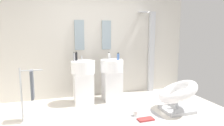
{
  "coord_description": "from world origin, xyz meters",
  "views": [
    {
      "loc": [
        -0.96,
        -3.07,
        1.53
      ],
      "look_at": [
        0.15,
        0.55,
        0.95
      ],
      "focal_mm": 31.86,
      "sensor_mm": 36.0,
      "label": 1
    }
  ],
  "objects_px": {
    "pedestal_sink_right": "(112,78)",
    "towel_rack": "(30,86)",
    "soap_bottle_black": "(76,56)",
    "pedestal_sink_left": "(83,80)",
    "shower_column": "(151,50)",
    "soap_bottle_blue": "(118,57)",
    "soap_bottle_grey": "(74,57)",
    "soap_bottle_white": "(109,56)",
    "coffee_mug": "(135,113)",
    "magazine_red": "(146,119)",
    "lounge_chair": "(177,94)"
  },
  "relations": [
    {
      "from": "pedestal_sink_right",
      "to": "towel_rack",
      "type": "height_order",
      "value": "pedestal_sink_right"
    },
    {
      "from": "pedestal_sink_right",
      "to": "soap_bottle_black",
      "type": "relative_size",
      "value": 5.33
    },
    {
      "from": "pedestal_sink_left",
      "to": "pedestal_sink_right",
      "type": "relative_size",
      "value": 1.0
    },
    {
      "from": "shower_column",
      "to": "pedestal_sink_left",
      "type": "bearing_deg",
      "value": -167.81
    },
    {
      "from": "soap_bottle_blue",
      "to": "soap_bottle_grey",
      "type": "bearing_deg",
      "value": 172.59
    },
    {
      "from": "towel_rack",
      "to": "soap_bottle_white",
      "type": "relative_size",
      "value": 6.11
    },
    {
      "from": "pedestal_sink_right",
      "to": "coffee_mug",
      "type": "bearing_deg",
      "value": -81.67
    },
    {
      "from": "magazine_red",
      "to": "soap_bottle_black",
      "type": "height_order",
      "value": "soap_bottle_black"
    },
    {
      "from": "soap_bottle_black",
      "to": "soap_bottle_white",
      "type": "distance_m",
      "value": 0.76
    },
    {
      "from": "magazine_red",
      "to": "soap_bottle_black",
      "type": "distance_m",
      "value": 1.96
    },
    {
      "from": "soap_bottle_black",
      "to": "lounge_chair",
      "type": "bearing_deg",
      "value": -32.44
    },
    {
      "from": "pedestal_sink_right",
      "to": "soap_bottle_black",
      "type": "bearing_deg",
      "value": 170.88
    },
    {
      "from": "pedestal_sink_left",
      "to": "coffee_mug",
      "type": "distance_m",
      "value": 1.36
    },
    {
      "from": "coffee_mug",
      "to": "soap_bottle_black",
      "type": "xyz_separation_m",
      "value": [
        -0.92,
        1.13,
        0.96
      ]
    },
    {
      "from": "soap_bottle_white",
      "to": "pedestal_sink_right",
      "type": "bearing_deg",
      "value": -84.16
    },
    {
      "from": "soap_bottle_black",
      "to": "pedestal_sink_right",
      "type": "bearing_deg",
      "value": -9.12
    },
    {
      "from": "soap_bottle_white",
      "to": "soap_bottle_grey",
      "type": "xyz_separation_m",
      "value": [
        -0.81,
        -0.13,
        0.02
      ]
    },
    {
      "from": "towel_rack",
      "to": "soap_bottle_white",
      "type": "bearing_deg",
      "value": 26.83
    },
    {
      "from": "soap_bottle_grey",
      "to": "soap_bottle_blue",
      "type": "bearing_deg",
      "value": -7.41
    },
    {
      "from": "soap_bottle_black",
      "to": "soap_bottle_grey",
      "type": "relative_size",
      "value": 0.99
    },
    {
      "from": "soap_bottle_blue",
      "to": "towel_rack",
      "type": "bearing_deg",
      "value": -162.15
    },
    {
      "from": "pedestal_sink_right",
      "to": "shower_column",
      "type": "height_order",
      "value": "shower_column"
    },
    {
      "from": "lounge_chair",
      "to": "pedestal_sink_right",
      "type": "bearing_deg",
      "value": 135.15
    },
    {
      "from": "soap_bottle_white",
      "to": "soap_bottle_blue",
      "type": "xyz_separation_m",
      "value": [
        0.14,
        -0.26,
        0.0
      ]
    },
    {
      "from": "coffee_mug",
      "to": "lounge_chair",
      "type": "bearing_deg",
      "value": -0.86
    },
    {
      "from": "magazine_red",
      "to": "coffee_mug",
      "type": "xyz_separation_m",
      "value": [
        -0.1,
        0.22,
        0.03
      ]
    },
    {
      "from": "lounge_chair",
      "to": "soap_bottle_black",
      "type": "xyz_separation_m",
      "value": [
        -1.8,
        1.14,
        0.67
      ]
    },
    {
      "from": "soap_bottle_blue",
      "to": "coffee_mug",
      "type": "bearing_deg",
      "value": -88.35
    },
    {
      "from": "coffee_mug",
      "to": "soap_bottle_white",
      "type": "height_order",
      "value": "soap_bottle_white"
    },
    {
      "from": "pedestal_sink_right",
      "to": "coffee_mug",
      "type": "relative_size",
      "value": 10.67
    },
    {
      "from": "soap_bottle_grey",
      "to": "soap_bottle_blue",
      "type": "distance_m",
      "value": 0.96
    },
    {
      "from": "coffee_mug",
      "to": "soap_bottle_grey",
      "type": "xyz_separation_m",
      "value": [
        -0.98,
        1.05,
        0.96
      ]
    },
    {
      "from": "soap_bottle_white",
      "to": "soap_bottle_blue",
      "type": "height_order",
      "value": "soap_bottle_blue"
    },
    {
      "from": "magazine_red",
      "to": "pedestal_sink_left",
      "type": "bearing_deg",
      "value": 124.82
    },
    {
      "from": "towel_rack",
      "to": "magazine_red",
      "type": "xyz_separation_m",
      "value": [
        1.9,
        -0.57,
        -0.61
      ]
    },
    {
      "from": "coffee_mug",
      "to": "magazine_red",
      "type": "bearing_deg",
      "value": -65.43
    },
    {
      "from": "pedestal_sink_left",
      "to": "soap_bottle_blue",
      "type": "bearing_deg",
      "value": -5.86
    },
    {
      "from": "magazine_red",
      "to": "towel_rack",
      "type": "bearing_deg",
      "value": 161.74
    },
    {
      "from": "shower_column",
      "to": "soap_bottle_black",
      "type": "distance_m",
      "value": 1.97
    },
    {
      "from": "pedestal_sink_left",
      "to": "magazine_red",
      "type": "relative_size",
      "value": 3.64
    },
    {
      "from": "pedestal_sink_left",
      "to": "soap_bottle_black",
      "type": "relative_size",
      "value": 5.33
    },
    {
      "from": "pedestal_sink_left",
      "to": "towel_rack",
      "type": "bearing_deg",
      "value": -147.02
    },
    {
      "from": "pedestal_sink_left",
      "to": "pedestal_sink_right",
      "type": "xyz_separation_m",
      "value": [
        0.65,
        0.0,
        0.0
      ]
    },
    {
      "from": "coffee_mug",
      "to": "soap_bottle_grey",
      "type": "distance_m",
      "value": 1.73
    },
    {
      "from": "towel_rack",
      "to": "soap_bottle_blue",
      "type": "xyz_separation_m",
      "value": [
        1.78,
        0.57,
        0.38
      ]
    },
    {
      "from": "pedestal_sink_left",
      "to": "magazine_red",
      "type": "xyz_separation_m",
      "value": [
        0.9,
        -1.22,
        -0.49
      ]
    },
    {
      "from": "pedestal_sink_left",
      "to": "towel_rack",
      "type": "relative_size",
      "value": 1.08
    },
    {
      "from": "towel_rack",
      "to": "soap_bottle_grey",
      "type": "distance_m",
      "value": 1.15
    },
    {
      "from": "lounge_chair",
      "to": "soap_bottle_black",
      "type": "distance_m",
      "value": 2.23
    },
    {
      "from": "lounge_chair",
      "to": "soap_bottle_grey",
      "type": "height_order",
      "value": "soap_bottle_grey"
    }
  ]
}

